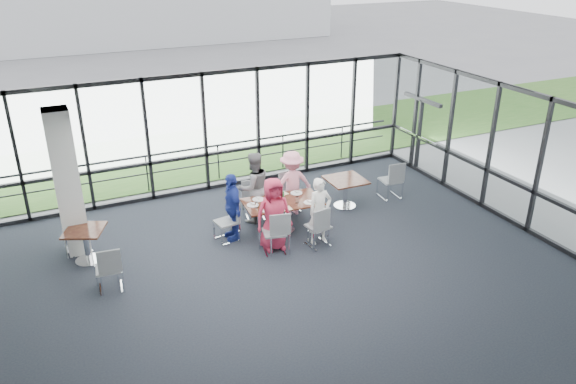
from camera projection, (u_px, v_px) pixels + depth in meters
name	position (u px, v px, depth m)	size (l,w,h in m)	color
floor	(285.00, 281.00, 11.21)	(12.00, 10.00, 0.02)	#1D202B
ceiling	(285.00, 127.00, 9.89)	(12.00, 10.00, 0.04)	silver
wall_front	(469.00, 382.00, 6.42)	(12.00, 0.10, 3.20)	silver
curtain_wall_back	(205.00, 133.00, 14.68)	(12.00, 0.10, 3.20)	white
curtain_wall_right	(522.00, 160.00, 12.87)	(0.10, 10.00, 3.20)	white
exit_door	(419.00, 136.00, 16.19)	(0.12, 1.60, 2.10)	black
structural_column	(67.00, 184.00, 11.63)	(0.50, 0.50, 3.20)	white
apron	(164.00, 137.00, 19.47)	(80.00, 70.00, 0.02)	slate
grass_strip	(180.00, 154.00, 17.81)	(80.00, 5.00, 0.01)	#28591B
guard_rail	(201.00, 165.00, 15.62)	(0.06, 0.06, 12.00)	#2D2D33
main_table	(282.00, 206.00, 12.91)	(1.85, 1.12, 0.75)	#3A1712
side_table_left	(85.00, 235.00, 11.65)	(1.01, 1.01, 0.75)	#3A1712
side_table_right	(346.00, 183.00, 14.07)	(0.94, 0.94, 0.75)	#3A1712
diner_near_left	(274.00, 214.00, 12.07)	(0.81, 0.53, 1.65)	#C12A49
diner_near_right	(320.00, 211.00, 12.33)	(0.56, 0.41, 1.53)	white
diner_far_left	(254.00, 187.00, 13.26)	(0.85, 0.52, 1.74)	slate
diner_far_right	(292.00, 183.00, 13.64)	(1.05, 0.54, 1.63)	pink
diner_end	(232.00, 206.00, 12.52)	(0.92, 0.50, 1.57)	navy
chair_main_nl	(274.00, 232.00, 12.04)	(0.47, 0.47, 0.97)	gray
chair_main_nr	(318.00, 226.00, 12.32)	(0.46, 0.46, 0.94)	gray
chair_main_fl	(255.00, 201.00, 13.56)	(0.44, 0.44, 0.90)	gray
chair_main_fr	(289.00, 193.00, 13.91)	(0.47, 0.47, 0.97)	gray
chair_main_end	(226.00, 222.00, 12.53)	(0.45, 0.45, 0.92)	gray
chair_spare_la	(108.00, 268.00, 10.75)	(0.46, 0.46, 0.94)	gray
chair_spare_lb	(76.00, 232.00, 12.09)	(0.46, 0.46, 0.95)	gray
chair_spare_r	(390.00, 180.00, 14.61)	(0.49, 0.49, 1.00)	gray
plate_nl	(265.00, 210.00, 12.41)	(0.25, 0.25, 0.01)	white
plate_nr	(309.00, 202.00, 12.77)	(0.25, 0.25, 0.01)	white
plate_fl	(258.00, 199.00, 12.92)	(0.27, 0.27, 0.01)	white
plate_fr	(296.00, 193.00, 13.25)	(0.28, 0.28, 0.01)	white
plate_end	(253.00, 205.00, 12.64)	(0.27, 0.27, 0.01)	white
tumbler_a	(274.00, 204.00, 12.58)	(0.07, 0.07, 0.13)	white
tumbler_b	(297.00, 200.00, 12.75)	(0.07, 0.07, 0.15)	white
tumbler_c	(283.00, 194.00, 13.03)	(0.07, 0.07, 0.13)	white
tumbler_d	(256.00, 205.00, 12.51)	(0.07, 0.07, 0.13)	white
menu_a	(285.00, 209.00, 12.48)	(0.32, 0.22, 0.00)	white
menu_b	(316.00, 202.00, 12.82)	(0.31, 0.22, 0.00)	white
menu_c	(282.00, 194.00, 13.21)	(0.27, 0.19, 0.00)	white
condiment_caddy	(283.00, 200.00, 12.87)	(0.10, 0.07, 0.04)	black
ketchup_bottle	(281.00, 197.00, 12.85)	(0.06, 0.06, 0.18)	#B42605
green_bottle	(283.00, 195.00, 12.90)	(0.05, 0.05, 0.20)	#167330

